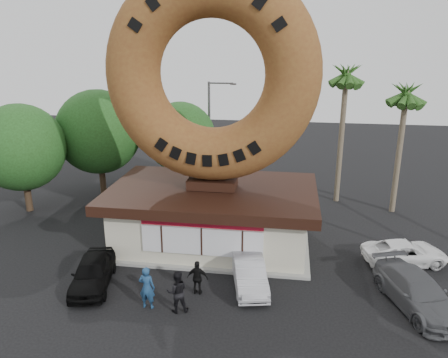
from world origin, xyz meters
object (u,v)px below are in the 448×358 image
giant_donut (211,75)px  car_white (405,253)px  person_right (198,278)px  donut_shop (213,214)px  car_silver (249,273)px  street_lamp (211,129)px  person_left (147,288)px  person_center (177,292)px  car_grey (417,292)px  car_black (93,272)px

giant_donut → car_white: 13.34m
person_right → car_white: person_right is taller
donut_shop → car_white: 10.20m
car_silver → person_right: bearing=-167.6°
street_lamp → donut_shop: bearing=-79.5°
street_lamp → giant_donut: bearing=-79.5°
street_lamp → person_left: street_lamp is taller
donut_shop → car_white: (10.10, -0.78, -1.18)m
person_center → car_silver: (2.79, 2.45, -0.28)m
donut_shop → street_lamp: (-1.86, 10.02, 2.72)m
street_lamp → person_center: size_ratio=4.28×
person_right → car_silver: bearing=-152.9°
person_center → car_grey: size_ratio=0.38×
person_center → car_white: 11.95m
donut_shop → person_left: donut_shop is taller
donut_shop → person_center: size_ratio=6.00×
person_left → person_center: person_left is taller
car_white → car_black: bearing=93.9°
person_center → person_left: bearing=-20.9°
person_left → car_grey: (11.34, 1.79, -0.25)m
person_left → car_black: size_ratio=0.47×
donut_shop → person_center: bearing=-93.0°
car_grey → car_white: bearing=64.8°
car_silver → car_grey: (7.22, -0.60, 0.06)m
street_lamp → car_grey: bearing=-52.0°
car_white → person_center: bearing=106.3°
car_grey → car_white: car_grey is taller
car_white → person_left: bearing=103.2°
car_black → car_grey: car_grey is taller
giant_donut → car_white: giant_donut is taller
car_black → car_grey: bearing=-10.6°
car_grey → car_white: (0.43, 3.93, -0.13)m
person_left → car_silver: 4.77m
donut_shop → car_grey: donut_shop is taller
street_lamp → car_grey: street_lamp is taller
car_black → car_grey: size_ratio=0.84×
giant_donut → street_lamp: 11.24m
giant_donut → car_silver: size_ratio=2.75×
donut_shop → car_silver: (2.45, -4.12, -1.11)m
person_center → car_silver: 3.72m
car_black → car_silver: bearing=-3.9°
car_silver → person_left: bearing=-162.4°
giant_donut → car_white: bearing=-4.5°
person_left → person_center: 1.33m
car_silver → street_lamp: bearing=94.4°
car_grey → person_center: bearing=171.5°
giant_donut → person_right: 9.90m
person_center → person_right: (0.57, 1.42, -0.13)m
person_left → street_lamp: bearing=-86.4°
giant_donut → person_left: giant_donut is taller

